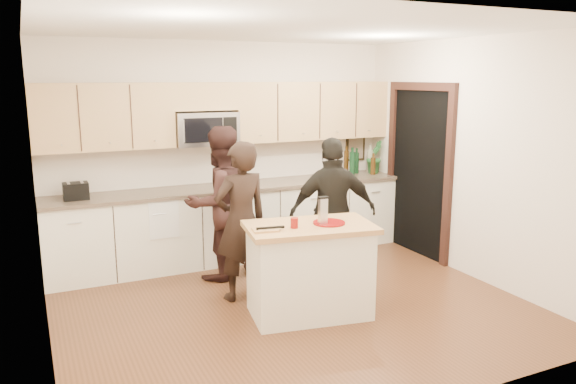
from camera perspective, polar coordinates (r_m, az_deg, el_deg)
name	(u,v)px	position (r m, az deg, el deg)	size (l,w,h in m)	color
floor	(292,305)	(5.78, 0.41, -11.45)	(4.50, 4.50, 0.00)	brown
room_shell	(292,134)	(5.34, 0.44, 5.87)	(4.52, 4.02, 2.71)	beige
back_cabinetry	(234,222)	(7.11, -5.49, -3.04)	(4.50, 0.66, 0.94)	white
upper_cabinetry	(231,112)	(7.04, -5.86, 8.13)	(4.50, 0.33, 0.75)	tan
microwave	(205,129)	(6.91, -8.42, 6.40)	(0.76, 0.41, 0.40)	silver
doorway	(419,165)	(7.36, 13.16, 2.67)	(0.06, 1.25, 2.20)	black
framed_picture	(355,147)	(8.06, 6.86, 4.53)	(0.30, 0.03, 0.38)	black
dish_towel	(161,207)	(6.60, -12.76, -1.48)	(0.34, 0.60, 0.48)	white
island	(309,270)	(5.43, 2.19, -7.88)	(1.30, 0.89, 0.90)	white
red_plate	(329,223)	(5.34, 4.19, -3.13)	(0.31, 0.31, 0.02)	maroon
box_grater	(323,210)	(5.26, 3.56, -1.81)	(0.10, 0.06, 0.26)	silver
drink_glass	(294,223)	(5.17, 0.65, -3.16)	(0.07, 0.07, 0.10)	maroon
cutting_board	(265,230)	(5.08, -2.33, -3.86)	(0.23, 0.16, 0.02)	tan
tongs	(270,228)	(5.08, -1.80, -3.65)	(0.26, 0.03, 0.02)	black
knife	(270,229)	(5.07, -1.88, -3.77)	(0.22, 0.02, 0.01)	silver
toaster	(76,191)	(6.60, -20.75, 0.09)	(0.27, 0.20, 0.19)	black
bottle_cluster	(358,161)	(7.80, 7.17, 3.13)	(0.50, 0.29, 0.40)	#341F09
orchid	(374,157)	(7.94, 8.77, 3.56)	(0.25, 0.20, 0.46)	#28652E
woman_left	(241,221)	(5.74, -4.79, -2.98)	(0.60, 0.39, 1.64)	black
woman_center	(220,203)	(6.35, -6.91, -1.16)	(0.84, 0.66, 1.74)	black
woman_right	(333,213)	(6.10, 4.59, -2.13)	(0.96, 0.40, 1.64)	black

